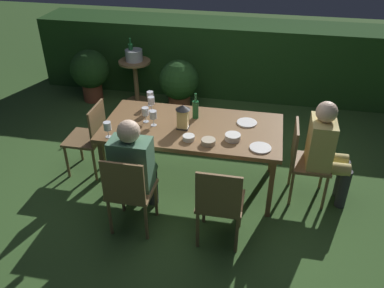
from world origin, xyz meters
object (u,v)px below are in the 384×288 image
(wine_glass_d, at_px, (107,127))
(plate_a, at_px, (247,123))
(green_bottle_on_table, at_px, (196,109))
(chair_head_far, at_px, (304,159))
(bowl_salad, at_px, (233,137))
(potted_plant_by_hedge, at_px, (90,72))
(wine_glass_b, at_px, (153,115))
(ice_bucket, at_px, (134,55))
(chair_side_left_b, at_px, (220,202))
(plate_b, at_px, (260,148))
(bowl_bread, at_px, (208,142))
(wine_glass_c, at_px, (145,112))
(dining_table, at_px, (192,130))
(wine_glass_e, at_px, (151,101))
(side_table, at_px, (136,75))
(person_in_green, at_px, (134,165))
(bowl_olives, at_px, (189,138))
(chair_side_left_a, at_px, (129,190))
(wine_glass_a, at_px, (150,96))
(potted_plant_corner, at_px, (179,83))
(person_in_mustard, at_px, (326,148))
(chair_head_near, at_px, (90,135))

(wine_glass_d, height_order, plate_a, wine_glass_d)
(green_bottle_on_table, distance_m, wine_glass_d, 0.98)
(wine_glass_d, bearing_deg, chair_head_far, 10.91)
(bowl_salad, distance_m, potted_plant_by_hedge, 3.19)
(wine_glass_b, bearing_deg, ice_bucket, 114.03)
(chair_side_left_b, height_order, green_bottle_on_table, green_bottle_on_table)
(plate_b, bearing_deg, wine_glass_b, 168.08)
(wine_glass_d, xyz_separation_m, bowl_bread, (1.01, 0.07, -0.09))
(chair_head_far, height_order, wine_glass_c, wine_glass_c)
(plate_a, bearing_deg, plate_b, -70.57)
(dining_table, height_order, potted_plant_by_hedge, potted_plant_by_hedge)
(wine_glass_e, bearing_deg, bowl_salad, -24.93)
(wine_glass_b, xyz_separation_m, side_table, (-0.87, 1.96, -0.41))
(chair_head_far, bearing_deg, side_table, 142.36)
(wine_glass_c, relative_size, plate_a, 0.78)
(wine_glass_d, bearing_deg, person_in_green, -38.60)
(wine_glass_e, xyz_separation_m, bowl_olives, (0.54, -0.54, -0.09))
(chair_side_left_b, distance_m, green_bottle_on_table, 1.20)
(chair_side_left_a, xyz_separation_m, wine_glass_a, (-0.15, 1.26, 0.37))
(person_in_green, xyz_separation_m, potted_plant_corner, (-0.13, 2.42, -0.18))
(wine_glass_a, distance_m, wine_glass_c, 0.41)
(person_in_mustard, relative_size, bowl_bread, 8.16)
(ice_bucket, bearing_deg, person_in_green, -71.65)
(plate_b, bearing_deg, wine_glass_d, -176.89)
(wine_glass_c, xyz_separation_m, plate_a, (1.07, 0.18, -0.11))
(plate_a, height_order, plate_b, same)
(chair_side_left_a, bearing_deg, dining_table, 63.76)
(dining_table, height_order, wine_glass_c, wine_glass_c)
(chair_side_left_a, height_order, potted_plant_by_hedge, chair_side_left_a)
(wine_glass_e, relative_size, plate_b, 0.80)
(chair_head_far, relative_size, chair_head_near, 1.00)
(wine_glass_e, bearing_deg, side_table, 114.76)
(dining_table, bearing_deg, potted_plant_corner, 107.42)
(chair_side_left_a, distance_m, bowl_olives, 0.79)
(wine_glass_d, bearing_deg, potted_plant_by_hedge, 118.63)
(chair_head_near, bearing_deg, green_bottle_on_table, 9.25)
(chair_head_near, height_order, person_in_green, person_in_green)
(person_in_mustard, height_order, chair_side_left_a, person_in_mustard)
(person_in_mustard, bearing_deg, wine_glass_b, -178.12)
(bowl_olives, bearing_deg, green_bottle_on_table, 92.32)
(chair_head_near, bearing_deg, person_in_mustard, 0.00)
(bowl_salad, bearing_deg, chair_side_left_a, -142.39)
(person_in_mustard, xyz_separation_m, chair_head_near, (-2.58, -0.00, -0.15))
(potted_plant_corner, bearing_deg, wine_glass_c, -88.58)
(person_in_green, relative_size, bowl_bread, 8.16)
(person_in_mustard, relative_size, person_in_green, 1.00)
(chair_head_far, distance_m, potted_plant_corner, 2.48)
(chair_side_left_b, xyz_separation_m, bowl_bread, (-0.20, 0.55, 0.28))
(person_in_mustard, height_order, wine_glass_c, person_in_mustard)
(wine_glass_c, relative_size, plate_b, 0.80)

